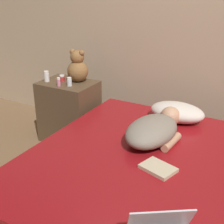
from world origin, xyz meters
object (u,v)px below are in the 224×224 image
at_px(bottle_white, 47,76).
at_px(book, 158,168).
at_px(bottle_red, 62,78).
at_px(bottle_pink, 59,82).
at_px(person_lying, 155,129).
at_px(bottle_clear, 69,82).
at_px(pillow, 177,112).
at_px(teddy_bear, 78,68).

bearing_deg(bottle_white, book, -24.69).
bearing_deg(bottle_red, book, -29.29).
bearing_deg(bottle_pink, person_lying, -12.35).
height_order(bottle_clear, book, bottle_clear).
distance_m(person_lying, bottle_clear, 1.05).
bearing_deg(bottle_clear, person_lying, -16.33).
xyz_separation_m(pillow, bottle_pink, (-1.12, -0.19, 0.15)).
height_order(teddy_bear, bottle_red, teddy_bear).
bearing_deg(teddy_bear, book, -34.77).
height_order(person_lying, bottle_red, bottle_red).
relative_size(bottle_red, bottle_white, 0.62).
relative_size(person_lying, bottle_white, 6.68).
height_order(pillow, bottle_red, bottle_red).
xyz_separation_m(pillow, bottle_clear, (-1.04, -0.13, 0.15)).
distance_m(bottle_red, bottle_pink, 0.15).
xyz_separation_m(person_lying, bottle_clear, (-1.00, 0.29, 0.14)).
distance_m(bottle_clear, bottle_white, 0.28).
bearing_deg(teddy_bear, bottle_red, -150.29).
relative_size(teddy_bear, bottle_red, 4.92).
xyz_separation_m(pillow, book, (0.14, -0.80, -0.07)).
bearing_deg(person_lying, pillow, 89.58).
bearing_deg(pillow, teddy_bear, 178.51).
distance_m(pillow, teddy_bear, 1.08).
bearing_deg(bottle_pink, bottle_white, 162.56).
height_order(teddy_bear, bottle_clear, teddy_bear).
bearing_deg(bottle_pink, pillow, 9.51).
relative_size(bottle_white, book, 0.42).
distance_m(person_lying, bottle_white, 1.33).
xyz_separation_m(pillow, person_lying, (-0.04, -0.43, 0.01)).
relative_size(bottle_red, bottle_clear, 0.77).
distance_m(teddy_bear, bottle_white, 0.33).
relative_size(pillow, bottle_red, 7.21).
bearing_deg(teddy_bear, bottle_pink, -109.27).
bearing_deg(teddy_bear, bottle_clear, -86.53).
xyz_separation_m(person_lying, teddy_bear, (-1.01, 0.45, 0.24)).
xyz_separation_m(pillow, bottle_white, (-1.32, -0.13, 0.16)).
height_order(bottle_red, bottle_pink, bottle_pink).
xyz_separation_m(bottle_red, bottle_clear, (0.15, -0.08, 0.01)).
relative_size(teddy_bear, bottle_white, 3.05).
bearing_deg(teddy_bear, bottle_white, -150.92).
xyz_separation_m(teddy_bear, bottle_red, (-0.14, -0.08, -0.11)).
relative_size(pillow, teddy_bear, 1.47).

